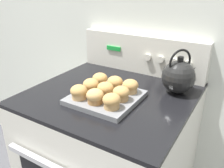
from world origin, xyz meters
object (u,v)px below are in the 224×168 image
Objects in this scene: muffin_r2_c1 at (115,83)px; muffin_r0_c2 at (112,101)px; muffin_r1_c1 at (105,89)px; muffin_r1_c2 at (121,94)px; muffin_pan at (106,98)px; tea_kettle at (179,76)px; muffin_r0_c0 at (79,92)px; muffin_r0_c1 at (95,96)px; muffin_r2_c0 at (100,79)px; muffin_r1_c0 at (91,85)px; muffin_r2_c2 at (130,86)px.

muffin_r0_c2 is at bearing -63.43° from muffin_r2_c1.
muffin_r1_c1 is 1.00× the size of muffin_r1_c2.
tea_kettle is at bearing 44.44° from muffin_pan.
muffin_r0_c0 is 1.00× the size of muffin_r0_c2.
muffin_r0_c1 is at bearing 2.07° from muffin_r0_c0.
muffin_pan is at bearing 178.57° from muffin_r1_c2.
muffin_r0_c1 is at bearing -89.14° from muffin_r1_c1.
muffin_r1_c1 is at bearing 45.79° from muffin_r0_c0.
muffin_r0_c1 is 0.18m from muffin_r2_c0.
tea_kettle is (0.33, 0.32, 0.03)m from muffin_r0_c0.
muffin_r2_c1 is (-0.08, 0.08, 0.00)m from muffin_r1_c2.
muffin_r1_c1 reaches higher than muffin_pan.
muffin_r2_c0 is 0.08m from muffin_r2_c1.
muffin_r1_c2 is at bearing 44.99° from muffin_r0_c1.
muffin_r1_c0 is (-0.08, 0.08, 0.00)m from muffin_r0_c1.
muffin_r1_c0 is 0.08m from muffin_r1_c1.
muffin_r0_c1 and muffin_r2_c0 have the same top height.
muffin_pan is at bearing 134.59° from muffin_r0_c2.
muffin_r0_c1 and muffin_r2_c1 have the same top height.
tea_kettle reaches higher than muffin_r2_c0.
tea_kettle reaches higher than muffin_r0_c1.
tea_kettle is (0.16, 0.32, 0.03)m from muffin_r0_c2.
muffin_pan is 3.89× the size of muffin_r2_c2.
muffin_r0_c2 is 0.36m from tea_kettle.
muffin_r2_c2 is at bearing 28.18° from muffin_r1_c0.
muffin_r1_c2 is at bearing -124.55° from tea_kettle.
muffin_r0_c1 is 0.34× the size of tea_kettle.
muffin_r0_c0 and muffin_r0_c2 have the same top height.
muffin_r0_c2 is 0.08m from muffin_r1_c2.
muffin_r1_c2 is 0.11m from muffin_r2_c1.
muffin_r1_c0 and muffin_r2_c2 have the same top height.
muffin_r0_c1 is (0.08, 0.00, 0.00)m from muffin_r0_c0.
muffin_r2_c1 is (0.00, 0.08, 0.00)m from muffin_r1_c1.
muffin_r0_c2 is 0.16m from muffin_r2_c2.
muffin_r0_c1 and muffin_r0_c2 have the same top height.
muffin_r1_c1 is at bearing 0.16° from muffin_r1_c0.
tea_kettle reaches higher than muffin_r1_c2.
muffin_r2_c0 is at bearing 117.54° from muffin_r0_c1.
muffin_r0_c0 is at bearing -179.16° from muffin_r0_c2.
muffin_r0_c2 and muffin_r2_c0 have the same top height.
muffin_r0_c2 reaches higher than muffin_pan.
muffin_r1_c2 is at bearing -1.43° from muffin_pan.
muffin_r0_c2 is (0.08, -0.08, 0.04)m from muffin_pan.
muffin_r1_c2 reaches higher than muffin_pan.
muffin_r2_c1 is (0.08, 0.08, 0.00)m from muffin_r1_c0.
muffin_r2_c1 is at bearing -146.98° from tea_kettle.
tea_kettle is (0.33, 0.16, 0.03)m from muffin_r2_c0.
muffin_r0_c2 is 0.34× the size of tea_kettle.
muffin_r0_c2 is 0.11m from muffin_r1_c1.
muffin_r1_c1 is (0.08, 0.00, 0.00)m from muffin_r1_c0.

